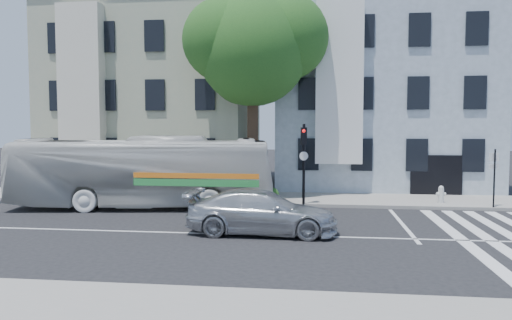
% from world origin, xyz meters
% --- Properties ---
extents(ground, '(120.00, 120.00, 0.00)m').
position_xyz_m(ground, '(0.00, 0.00, 0.00)').
color(ground, black).
rests_on(ground, ground).
extents(sidewalk_far, '(80.00, 4.00, 0.15)m').
position_xyz_m(sidewalk_far, '(0.00, 8.00, 0.07)').
color(sidewalk_far, gray).
rests_on(sidewalk_far, ground).
extents(building_left, '(12.00, 10.00, 11.00)m').
position_xyz_m(building_left, '(-7.00, 15.00, 5.50)').
color(building_left, '#949C83').
rests_on(building_left, ground).
extents(building_right, '(12.00, 10.00, 11.00)m').
position_xyz_m(building_right, '(7.00, 15.00, 5.50)').
color(building_right, '#8999A3').
rests_on(building_right, ground).
extents(street_tree, '(7.30, 5.90, 11.10)m').
position_xyz_m(street_tree, '(0.06, 8.74, 7.83)').
color(street_tree, '#2D2116').
rests_on(street_tree, ground).
extents(bus, '(4.32, 11.99, 3.26)m').
position_xyz_m(bus, '(-4.54, 4.97, 1.63)').
color(bus, silver).
rests_on(bus, ground).
extents(sedan, '(2.23, 5.24, 1.51)m').
position_xyz_m(sedan, '(1.39, 0.24, 0.75)').
color(sedan, silver).
rests_on(sedan, ground).
extents(hedge, '(8.39, 3.20, 0.70)m').
position_xyz_m(hedge, '(-3.07, 6.30, 0.50)').
color(hedge, '#305A1D').
rests_on(hedge, sidewalk_far).
extents(traffic_signal, '(0.40, 0.52, 3.80)m').
position_xyz_m(traffic_signal, '(2.67, 5.94, 2.46)').
color(traffic_signal, black).
rests_on(traffic_signal, ground).
extents(fire_hydrant, '(0.45, 0.26, 0.79)m').
position_xyz_m(fire_hydrant, '(9.00, 7.18, 0.56)').
color(fire_hydrant, silver).
rests_on(fire_hydrant, sidewalk_far).
extents(far_sign_pole, '(0.45, 0.22, 2.56)m').
position_xyz_m(far_sign_pole, '(10.97, 6.14, 1.77)').
color(far_sign_pole, black).
rests_on(far_sign_pole, sidewalk_far).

